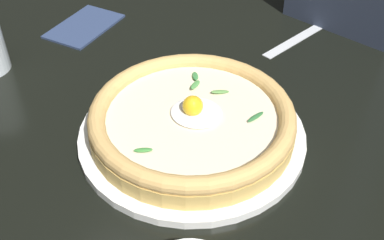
% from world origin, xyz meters
% --- Properties ---
extents(ground_plane, '(2.40, 2.40, 0.03)m').
position_xyz_m(ground_plane, '(0.00, 0.00, -0.01)').
color(ground_plane, black).
rests_on(ground_plane, ground).
extents(pizza_plate, '(0.31, 0.31, 0.01)m').
position_xyz_m(pizza_plate, '(0.03, -0.02, 0.01)').
color(pizza_plate, white).
rests_on(pizza_plate, ground).
extents(pizza, '(0.28, 0.28, 0.06)m').
position_xyz_m(pizza, '(0.03, -0.02, 0.03)').
color(pizza, tan).
rests_on(pizza, pizza_plate).
extents(table_knife, '(0.11, 0.24, 0.01)m').
position_xyz_m(table_knife, '(0.12, 0.37, 0.00)').
color(table_knife, silver).
rests_on(table_knife, ground).
extents(folded_napkin, '(0.10, 0.14, 0.01)m').
position_xyz_m(folded_napkin, '(-0.28, 0.17, 0.00)').
color(folded_napkin, navy).
rests_on(folded_napkin, ground).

